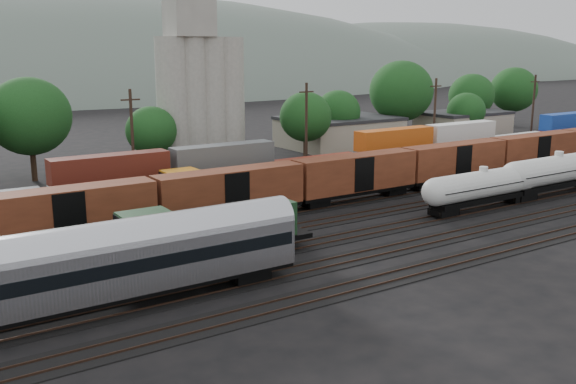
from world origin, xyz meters
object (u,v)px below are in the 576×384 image
green_locomotive (199,234)px  grain_silo (200,85)px  tank_car_a (483,186)px  passenger_coach (115,260)px  orange_locomotive (220,186)px

green_locomotive → grain_silo: bearing=64.0°
tank_car_a → grain_silo: size_ratio=0.56×
passenger_coach → grain_silo: size_ratio=0.87×
grain_silo → passenger_coach: bearing=-121.5°
passenger_coach → grain_silo: 54.52m
tank_car_a → passenger_coach: 40.58m
green_locomotive → tank_car_a: bearing=0.0°
tank_car_a → green_locomotive: bearing=-180.0°
orange_locomotive → grain_silo: (10.46, 26.00, 8.78)m
tank_car_a → passenger_coach: passenger_coach is taller
green_locomotive → passenger_coach: bearing=-148.6°
orange_locomotive → grain_silo: grain_silo is taller
passenger_coach → orange_locomotive: passenger_coach is taller
green_locomotive → orange_locomotive: bearing=57.5°
tank_car_a → passenger_coach: (-40.26, -5.00, 0.92)m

